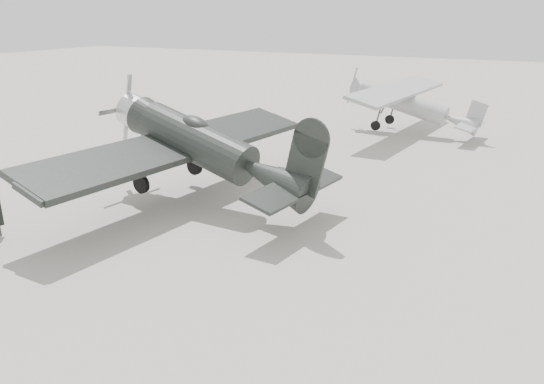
% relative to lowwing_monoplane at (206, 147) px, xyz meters
% --- Properties ---
extents(ground, '(160.00, 160.00, 0.00)m').
position_rel_lowwing_monoplane_xyz_m(ground, '(1.63, -4.19, -2.37)').
color(ground, '#A29C90').
rests_on(ground, ground).
extents(lowwing_monoplane, '(10.02, 13.97, 4.49)m').
position_rel_lowwing_monoplane_xyz_m(lowwing_monoplane, '(0.00, 0.00, 0.00)').
color(lowwing_monoplane, black).
rests_on(lowwing_monoplane, ground).
extents(highwing_monoplane, '(8.64, 12.14, 3.43)m').
position_rel_lowwing_monoplane_xyz_m(highwing_monoplane, '(4.10, 16.67, -0.23)').
color(highwing_monoplane, gray).
rests_on(highwing_monoplane, ground).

